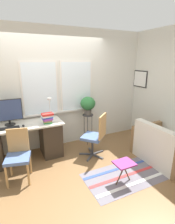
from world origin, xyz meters
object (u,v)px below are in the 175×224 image
at_px(desk_chair_wooden, 18,154).
at_px(plant_stand, 88,118).
at_px(office_chair_swivel, 96,135).
at_px(desk_lamp, 50,105).
at_px(keyboard, 9,128).
at_px(couch_loveseat, 164,149).
at_px(monitor, 8,112).
at_px(potted_plant, 88,104).
at_px(folding_stool, 124,165).
at_px(mouse, 23,126).
at_px(book_stack, 47,118).

relative_size(desk_chair_wooden, plant_stand, 1.19).
bearing_deg(office_chair_swivel, desk_lamp, -81.20).
distance_m(keyboard, plant_stand, 1.78).
distance_m(desk_lamp, couch_loveseat, 2.53).
bearing_deg(monitor, potted_plant, 0.93).
height_order(couch_loveseat, folding_stool, couch_loveseat).
distance_m(desk_lamp, desk_chair_wooden, 1.22).
xyz_separation_m(mouse, office_chair_swivel, (1.38, -0.39, -0.30)).
xyz_separation_m(mouse, desk_lamp, (0.59, 0.25, 0.29)).
relative_size(mouse, folding_stool, 0.19).
bearing_deg(folding_stool, potted_plant, 86.03).
xyz_separation_m(desk_chair_wooden, office_chair_swivel, (1.55, 0.09, 0.02)).
height_order(desk_chair_wooden, plant_stand, desk_chair_wooden).
bearing_deg(folding_stool, desk_chair_wooden, 150.47).
xyz_separation_m(keyboard, book_stack, (0.73, -0.02, 0.11)).
bearing_deg(couch_loveseat, mouse, 65.25).
relative_size(monitor, folding_stool, 1.33).
height_order(monitor, book_stack, monitor).
bearing_deg(couch_loveseat, book_stack, 60.87).
height_order(desk_chair_wooden, potted_plant, potted_plant).
relative_size(keyboard, plant_stand, 0.52).
bearing_deg(desk_lamp, couch_loveseat, -36.13).
bearing_deg(office_chair_swivel, potted_plant, -142.62).
xyz_separation_m(plant_stand, potted_plant, (-0.00, -0.00, 0.36)).
relative_size(keyboard, desk_chair_wooden, 0.44).
height_order(keyboard, office_chair_swivel, office_chair_swivel).
bearing_deg(desk_chair_wooden, plant_stand, 37.11).
distance_m(desk_chair_wooden, potted_plant, 1.90).
relative_size(keyboard, office_chair_swivel, 0.41).
bearing_deg(desk_lamp, office_chair_swivel, -39.28).
distance_m(monitor, potted_plant, 1.72).
height_order(desk_chair_wooden, couch_loveseat, desk_chair_wooden).
distance_m(desk_lamp, book_stack, 0.35).
height_order(monitor, couch_loveseat, monitor).
bearing_deg(plant_stand, couch_loveseat, -53.92).
distance_m(monitor, desk_lamp, 0.82).
relative_size(mouse, book_stack, 0.32).
xyz_separation_m(desk_lamp, folding_stool, (0.79, -1.61, -0.74)).
bearing_deg(plant_stand, desk_chair_wooden, -156.35).
xyz_separation_m(office_chair_swivel, folding_stool, (0.01, -0.97, -0.15)).
distance_m(desk_chair_wooden, couch_loveseat, 2.79).
xyz_separation_m(couch_loveseat, folding_stool, (-1.14, -0.20, 0.06)).
height_order(mouse, office_chair_swivel, office_chair_swivel).
bearing_deg(book_stack, plant_stand, 14.50).
xyz_separation_m(monitor, keyboard, (-0.04, -0.21, -0.26)).
distance_m(desk_lamp, office_chair_swivel, 1.17).
bearing_deg(keyboard, desk_chair_wooden, -79.26).
height_order(desk_chair_wooden, office_chair_swivel, office_chair_swivel).
height_order(keyboard, couch_loveseat, couch_loveseat).
relative_size(keyboard, couch_loveseat, 0.33).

